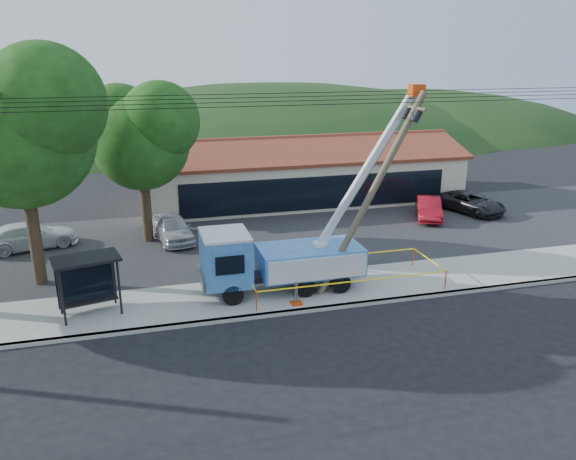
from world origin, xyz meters
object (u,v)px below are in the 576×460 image
at_px(utility_truck, 278,257).
at_px(car_red, 428,220).
at_px(bus_shelter, 87,272).
at_px(car_dark, 470,213).
at_px(leaning_pole, 376,185).
at_px(car_white, 32,250).
at_px(car_silver, 174,242).

relative_size(utility_truck, car_red, 2.41).
bearing_deg(bus_shelter, car_dark, 8.49).
bearing_deg(car_dark, car_red, 171.03).
xyz_separation_m(bus_shelter, car_red, (20.00, 8.77, -1.94)).
bearing_deg(leaning_pole, car_white, 147.93).
distance_m(utility_truck, car_dark, 18.02).
bearing_deg(utility_truck, car_white, 142.36).
bearing_deg(bus_shelter, car_silver, 51.98).
relative_size(utility_truck, car_silver, 2.25).
distance_m(bus_shelter, car_dark, 25.29).
bearing_deg(car_silver, car_red, -8.86).
relative_size(bus_shelter, car_white, 0.58).
height_order(car_red, car_dark, car_red).
bearing_deg(car_dark, car_silver, 163.64).
relative_size(car_red, car_dark, 0.85).
relative_size(bus_shelter, car_red, 0.69).
xyz_separation_m(utility_truck, car_red, (12.05, 8.51, -1.69)).
xyz_separation_m(leaning_pole, car_dark, (11.36, 10.00, -4.89)).
relative_size(utility_truck, car_white, 2.02).
height_order(utility_truck, car_red, utility_truck).
height_order(leaning_pole, car_dark, leaning_pole).
distance_m(leaning_pole, car_dark, 15.90).
distance_m(car_red, car_dark, 3.46).
bearing_deg(car_white, bus_shelter, -173.92).
height_order(utility_truck, leaning_pole, utility_truck).
relative_size(leaning_pole, car_dark, 1.83).
bearing_deg(car_silver, leaning_pole, -58.10).
xyz_separation_m(utility_truck, bus_shelter, (-7.95, -0.27, 0.25)).
height_order(car_red, car_white, car_white).
distance_m(bus_shelter, car_red, 21.93).
relative_size(bus_shelter, car_dark, 0.59).
relative_size(leaning_pole, car_red, 2.15).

